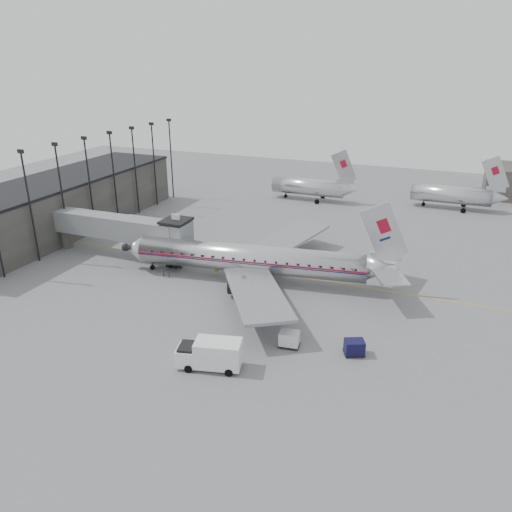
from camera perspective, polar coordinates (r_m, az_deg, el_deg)
The scene contains 12 objects.
ground at distance 61.29m, azimuth -3.42°, elevation -3.50°, with size 160.00×160.00×0.00m, color slate.
terminal at distance 86.29m, azimuth -21.50°, elevation 5.42°, with size 12.00×46.00×8.00m, color #3B3835.
apron_line at distance 65.24m, azimuth 1.20°, elevation -1.83°, with size 0.15×60.00×0.01m, color gold.
jet_bridge at distance 70.78m, azimuth -14.55°, elevation 3.01°, with size 21.00×6.20×7.10m.
floodlight_masts at distance 83.24m, azimuth -17.20°, elevation 8.52°, with size 0.90×42.25×15.25m.
distant_aircraft_near at distance 98.33m, azimuth 6.08°, elevation 7.94°, with size 16.39×3.20×10.26m.
distant_aircraft_mid at distance 98.78m, azimuth 21.48°, elevation 6.60°, with size 16.39×3.20×10.26m.
airliner at distance 61.75m, azimuth -0.00°, elevation -0.37°, with size 35.67×32.84×11.32m.
service_van at distance 45.73m, azimuth -5.28°, elevation -11.05°, with size 6.22×3.55×2.75m.
baggage_cart_navy at distance 48.56m, azimuth 11.17°, elevation -10.18°, with size 2.32×2.09×1.49m.
baggage_cart_white at distance 48.97m, azimuth 3.82°, elevation -9.42°, with size 2.16×1.75×1.55m.
ramp_worker at distance 64.50m, azimuth -4.57°, elevation -1.31°, with size 0.66×0.43×1.80m, color #CEE81B.
Camera 1 is at (23.96, -49.94, 26.24)m, focal length 35.00 mm.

